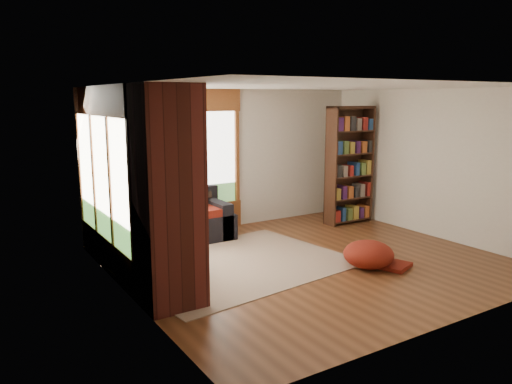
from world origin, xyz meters
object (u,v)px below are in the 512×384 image
area_rug (236,264)px  bookshelf (350,165)px  dog_brindle (157,217)px  pouf (369,254)px  dog_tan (142,200)px  sectional_sofa (147,235)px  brick_chimney (168,198)px

area_rug → bookshelf: bearing=18.2°
dog_brindle → bookshelf: bearing=-69.7°
pouf → dog_tan: dog_tan is taller
sectional_sofa → pouf: 3.44m
dog_tan → dog_brindle: bearing=-141.2°
pouf → bookshelf: bearing=53.9°
brick_chimney → sectional_sofa: size_ratio=1.18×
bookshelf → pouf: 2.86m
bookshelf → dog_tan: bearing=174.0°
dog_tan → dog_brindle: dog_tan is taller
dog_tan → dog_brindle: 0.87m
sectional_sofa → bookshelf: (4.09, -0.18, 0.84)m
brick_chimney → bookshelf: (4.54, 1.87, -0.16)m
dog_tan → brick_chimney: bearing=-147.5°
pouf → dog_brindle: bearing=145.6°
sectional_sofa → area_rug: 1.56m
bookshelf → brick_chimney: bearing=-157.6°
dog_brindle → brick_chimney: bearing=178.5°
brick_chimney → pouf: brick_chimney is taller
brick_chimney → dog_brindle: size_ratio=3.34×
brick_chimney → sectional_sofa: 2.32m
brick_chimney → dog_brindle: bearing=74.3°
sectional_sofa → pouf: sectional_sofa is taller
brick_chimney → area_rug: size_ratio=0.81×
bookshelf → dog_brindle: size_ratio=2.94×
brick_chimney → area_rug: bearing=31.2°
sectional_sofa → dog_tan: size_ratio=1.95×
brick_chimney → dog_tan: brick_chimney is taller
pouf → dog_tan: (-2.46, 2.61, 0.61)m
sectional_sofa → dog_brindle: bearing=-93.8°
sectional_sofa → area_rug: (0.93, -1.22, -0.30)m
dog_brindle → dog_tan: bearing=8.5°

